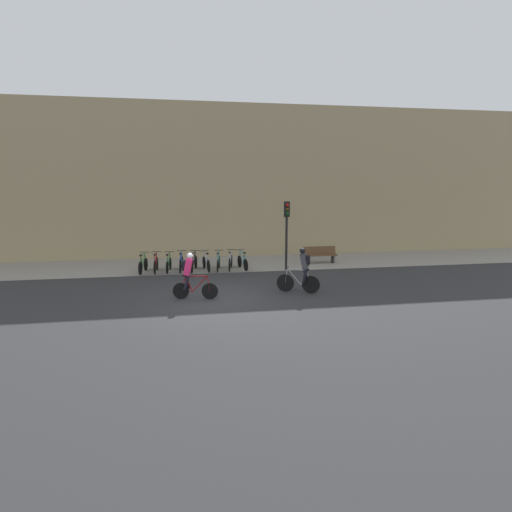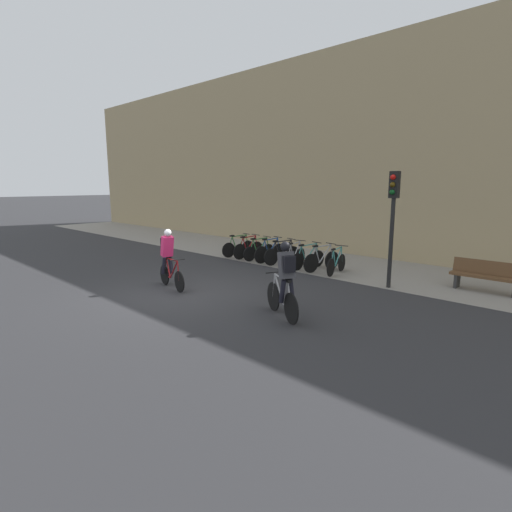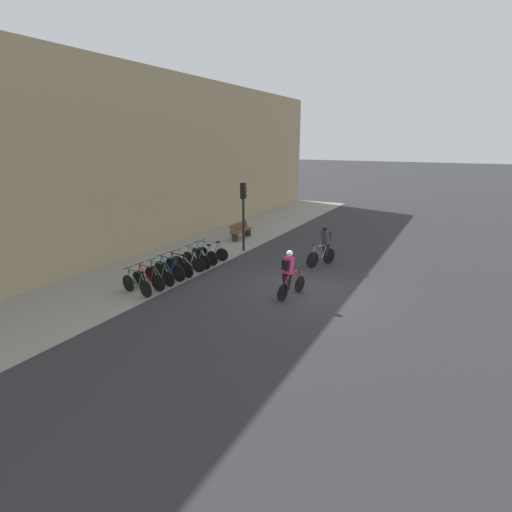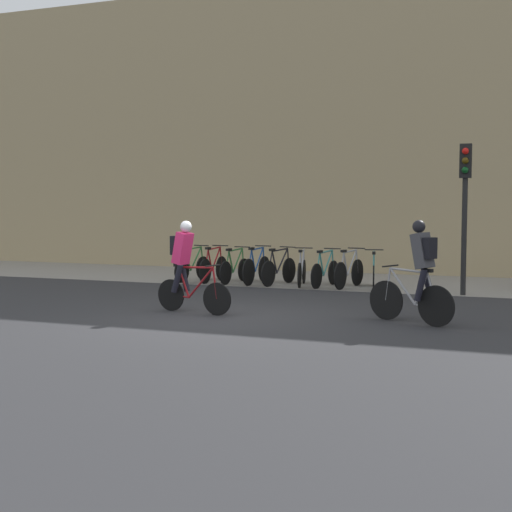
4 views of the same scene
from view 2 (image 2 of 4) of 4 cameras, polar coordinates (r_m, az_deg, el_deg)
name	(u,v)px [view 2 (image 2 of 4)]	position (r m, az deg, el deg)	size (l,w,h in m)	color
ground	(178,293)	(11.53, -11.01, -5.25)	(200.00, 200.00, 0.00)	#2B2B2D
kerb_strip	(317,261)	(16.25, 8.77, -0.64)	(44.00, 4.50, 0.01)	gray
building_facade	(355,152)	(18.17, 13.94, 14.21)	(44.00, 0.60, 8.78)	tan
cyclist_pink	(168,256)	(12.08, -12.41, 0.01)	(1.67, 0.56, 1.75)	black
cyclist_grey	(285,279)	(8.99, 4.16, -3.27)	(1.57, 0.80, 1.79)	black
parked_bike_0	(238,247)	(16.98, -2.55, 1.25)	(0.46, 1.62, 0.95)	black
parked_bike_1	(248,249)	(16.55, -1.09, 1.04)	(0.46, 1.63, 0.96)	black
parked_bike_2	(259,251)	(16.14, 0.44, 0.75)	(0.46, 1.61, 0.94)	black
parked_bike_3	(270,252)	(15.73, 2.05, 0.59)	(0.46, 1.65, 0.98)	black
parked_bike_4	(282,254)	(15.34, 3.74, 0.29)	(0.51, 1.68, 0.96)	black
parked_bike_5	(295,256)	(14.96, 5.53, -0.03)	(0.47, 1.60, 0.95)	black
parked_bike_6	(308,258)	(14.60, 7.39, -0.32)	(0.46, 1.66, 0.94)	black
parked_bike_7	(322,260)	(14.25, 9.36, -0.57)	(0.50, 1.65, 0.97)	black
parked_bike_8	(336,263)	(13.93, 11.42, -0.97)	(0.47, 1.59, 0.94)	black
traffic_light_pole	(393,208)	(12.23, 18.97, 6.53)	(0.26, 0.30, 3.40)	black
bench	(486,276)	(13.12, 30.04, -2.44)	(1.86, 0.44, 0.89)	brown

